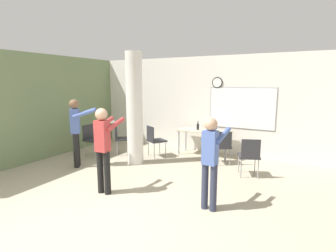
{
  "coord_description": "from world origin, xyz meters",
  "views": [
    {
      "loc": [
        2.76,
        -2.3,
        2.07
      ],
      "look_at": [
        0.21,
        2.48,
        1.15
      ],
      "focal_mm": 28.0,
      "sensor_mm": 36.0,
      "label": 1
    }
  ],
  "objects": [
    {
      "name": "chair_table_left",
      "position": [
        -0.91,
        3.8,
        0.51
      ],
      "size": [
        0.61,
        0.61,
        0.87
      ],
      "color": "#2D2D33",
      "rests_on": "ground_plane"
    },
    {
      "name": "chair_near_pillar",
      "position": [
        -1.9,
        3.58,
        0.51
      ],
      "size": [
        0.61,
        0.61,
        0.87
      ],
      "color": "#2D2D33",
      "rests_on": "ground_plane"
    },
    {
      "name": "person_watching_back",
      "position": [
        -2.13,
        2.17,
        0.98
      ],
      "size": [
        0.66,
        0.6,
        1.66
      ],
      "color": "black",
      "rests_on": "ground_plane"
    },
    {
      "name": "chair_by_left_wall",
      "position": [
        -2.55,
        3.09,
        0.51
      ],
      "size": [
        0.45,
        0.45,
        0.87
      ],
      "color": "#2D2D33",
      "rests_on": "ground_plane"
    },
    {
      "name": "wall_back",
      "position": [
        0.02,
        5.06,
        1.4
      ],
      "size": [
        8.0,
        0.15,
        2.8
      ],
      "color": "silver",
      "rests_on": "ground_plane"
    },
    {
      "name": "person_playing_front",
      "position": [
        -0.49,
        1.27,
        0.94
      ],
      "size": [
        0.37,
        0.63,
        1.6
      ],
      "color": "black",
      "rests_on": "ground_plane"
    },
    {
      "name": "chair_mid_room",
      "position": [
        1.73,
        3.41,
        0.51
      ],
      "size": [
        0.57,
        0.57,
        0.87
      ],
      "color": "#2D2D33",
      "rests_on": "ground_plane"
    },
    {
      "name": "folding_table",
      "position": [
        0.27,
        4.57,
        0.66
      ],
      "size": [
        1.48,
        0.61,
        0.72
      ],
      "color": "beige",
      "rests_on": "ground_plane"
    },
    {
      "name": "ground_plane",
      "position": [
        0.0,
        0.0,
        0.0
      ],
      "size": [
        24.0,
        24.0,
        0.0
      ],
      "primitive_type": "plane",
      "color": "#ADA389"
    },
    {
      "name": "wall_left_accent",
      "position": [
        -3.5,
        2.5,
        1.4
      ],
      "size": [
        0.12,
        7.0,
        2.8
      ],
      "color": "#6B7F56",
      "rests_on": "ground_plane"
    },
    {
      "name": "chair_table_right",
      "position": [
        0.95,
        3.99,
        0.51
      ],
      "size": [
        0.6,
        0.6,
        0.87
      ],
      "color": "#2D2D33",
      "rests_on": "ground_plane"
    },
    {
      "name": "support_pillar",
      "position": [
        -1.05,
        3.06,
        1.4
      ],
      "size": [
        0.41,
        0.41,
        2.8
      ],
      "color": "silver",
      "rests_on": "ground_plane"
    },
    {
      "name": "bottle_on_table",
      "position": [
        0.06,
        4.59,
        0.81
      ],
      "size": [
        0.07,
        0.07,
        0.24
      ],
      "color": "black",
      "rests_on": "folding_table"
    },
    {
      "name": "person_playing_side",
      "position": [
        1.46,
        1.58,
        0.9
      ],
      "size": [
        0.37,
        0.62,
        1.52
      ],
      "color": "#2D3347",
      "rests_on": "ground_plane"
    }
  ]
}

